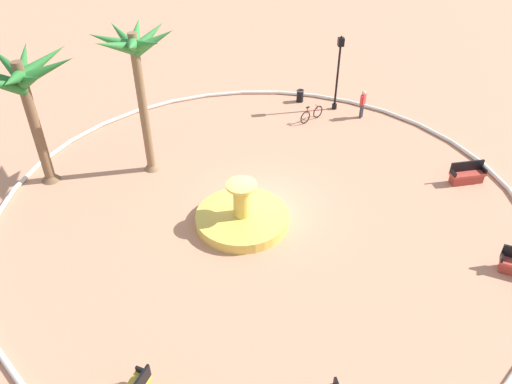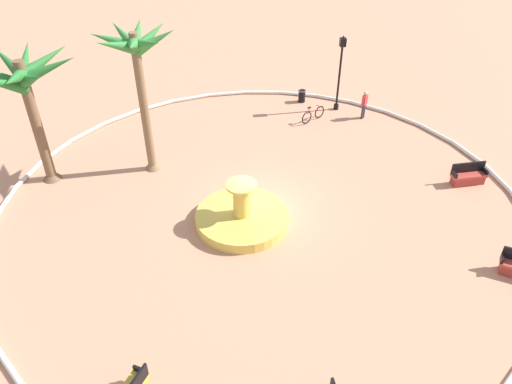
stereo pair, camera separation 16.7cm
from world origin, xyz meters
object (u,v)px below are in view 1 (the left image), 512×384
object	(u,v)px
bench_west	(467,176)
lamppost	(338,67)
trash_bin	(300,95)
palm_tree_near_fountain	(136,59)
bicycle_red_frame	(312,114)
person_cyclist_helmet	(363,103)
fountain	(242,217)
palm_tree_by_curb	(24,86)

from	to	relation	value
bench_west	lamppost	world-z (taller)	lamppost
bench_west	trash_bin	size ratio (longest dim) A/B	2.24
palm_tree_near_fountain	bench_west	xyz separation A→B (m)	(-14.39, 2.54, -5.08)
bench_west	bicycle_red_frame	distance (m)	8.81
bicycle_red_frame	person_cyclist_helmet	world-z (taller)	person_cyclist_helmet
fountain	trash_bin	size ratio (longest dim) A/B	5.23
palm_tree_near_fountain	palm_tree_by_curb	distance (m)	4.67
palm_tree_near_fountain	person_cyclist_helmet	distance (m)	12.81
fountain	bench_west	size ratio (longest dim) A/B	2.33
bicycle_red_frame	fountain	bearing A→B (deg)	61.91
palm_tree_by_curb	trash_bin	distance (m)	15.11
palm_tree_by_curb	trash_bin	world-z (taller)	palm_tree_by_curb
palm_tree_near_fountain	palm_tree_by_curb	bearing A→B (deg)	5.77
trash_bin	person_cyclist_helmet	xyz separation A→B (m)	(-3.06, 2.30, 0.51)
fountain	bicycle_red_frame	size ratio (longest dim) A/B	2.66
fountain	bench_west	bearing A→B (deg)	-169.73
lamppost	trash_bin	size ratio (longest dim) A/B	5.89
bicycle_red_frame	person_cyclist_helmet	distance (m)	2.88
lamppost	trash_bin	xyz separation A→B (m)	(1.82, -1.12, -2.13)
lamppost	bench_west	bearing A→B (deg)	119.28
bench_west	lamppost	size ratio (longest dim) A/B	0.38
person_cyclist_helmet	bench_west	bearing A→B (deg)	115.29
fountain	bench_west	distance (m)	10.59
palm_tree_near_fountain	bench_west	world-z (taller)	palm_tree_near_fountain
palm_tree_near_fountain	person_cyclist_helmet	xyz separation A→B (m)	(-11.28, -4.05, -4.53)
fountain	palm_tree_by_curb	size ratio (longest dim) A/B	0.64
palm_tree_by_curb	bench_west	distance (m)	19.56
palm_tree_near_fountain	lamppost	world-z (taller)	palm_tree_near_fountain
bench_west	person_cyclist_helmet	bearing A→B (deg)	-64.71
lamppost	person_cyclist_helmet	bearing A→B (deg)	136.43
palm_tree_near_fountain	person_cyclist_helmet	size ratio (longest dim) A/B	4.24
fountain	palm_tree_by_curb	distance (m)	10.37
fountain	trash_bin	world-z (taller)	fountain
bench_west	lamppost	xyz separation A→B (m)	(4.36, -7.77, 2.17)
palm_tree_by_curb	trash_bin	xyz separation A→B (m)	(-12.79, -6.82, -4.26)
fountain	person_cyclist_helmet	bearing A→B (deg)	-130.79
fountain	bicycle_red_frame	bearing A→B (deg)	-118.09
lamppost	person_cyclist_helmet	world-z (taller)	lamppost
bicycle_red_frame	person_cyclist_helmet	size ratio (longest dim) A/B	0.89
palm_tree_near_fountain	bicycle_red_frame	size ratio (longest dim) A/B	4.75
fountain	trash_bin	bearing A→B (deg)	-111.52
fountain	palm_tree_near_fountain	xyz separation A→B (m)	(3.96, -4.42, 5.13)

